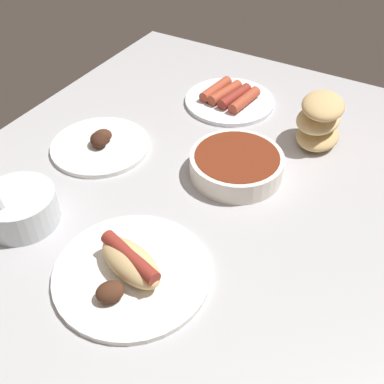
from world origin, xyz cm
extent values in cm
cube|color=#B2B2B7|center=(0.00, 0.00, -1.50)|extent=(120.00, 90.00, 3.00)
cylinder|color=white|center=(21.27, 4.89, 0.50)|extent=(25.45, 25.45, 1.00)
ellipsoid|color=#DBB77A|center=(21.27, 4.89, 3.20)|extent=(9.40, 13.90, 4.40)
cylinder|color=maroon|center=(21.27, 4.89, 4.41)|extent=(5.77, 12.26, 2.40)
ellipsoid|color=#472819|center=(27.00, 5.10, 2.40)|extent=(5.68, 5.54, 2.80)
cylinder|color=white|center=(-33.85, -5.15, 0.50)|extent=(21.68, 21.68, 1.00)
cylinder|color=#AD472D|center=(-34.44, -9.32, 2.28)|extent=(10.72, 3.82, 2.55)
cylinder|color=#AD472D|center=(-34.04, -6.54, 2.28)|extent=(10.79, 4.60, 2.55)
cylinder|color=maroon|center=(-33.65, -3.76, 2.28)|extent=(10.77, 4.35, 2.55)
cylinder|color=#AD472D|center=(-33.25, -0.98, 2.28)|extent=(10.72, 3.78, 2.55)
cylinder|color=white|center=(-10.07, 8.14, 2.23)|extent=(18.66, 18.66, 4.46)
cylinder|color=maroon|center=(-10.07, 8.14, 4.06)|extent=(16.79, 16.79, 1.00)
cylinder|color=silver|center=(20.88, -19.24, 3.07)|extent=(13.15, 13.15, 6.14)
cylinder|color=beige|center=(20.88, -19.24, 4.30)|extent=(11.57, 11.57, 2.76)
ellipsoid|color=tan|center=(-28.59, 18.71, 1.80)|extent=(11.65, 8.85, 3.60)
ellipsoid|color=#E5C689|center=(-29.06, 18.02, 5.40)|extent=(12.44, 9.92, 3.60)
ellipsoid|color=tan|center=(-28.99, 18.41, 9.00)|extent=(13.09, 10.86, 3.60)
cylinder|color=white|center=(-3.42, -21.00, 0.50)|extent=(21.07, 21.07, 1.00)
ellipsoid|color=#381E14|center=(-3.11, -20.83, 2.40)|extent=(5.83, 5.81, 2.80)
ellipsoid|color=#472819|center=(-4.53, -21.02, 2.39)|extent=(5.35, 5.07, 2.77)
camera|label=1|loc=(57.62, 36.94, 60.60)|focal=44.02mm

